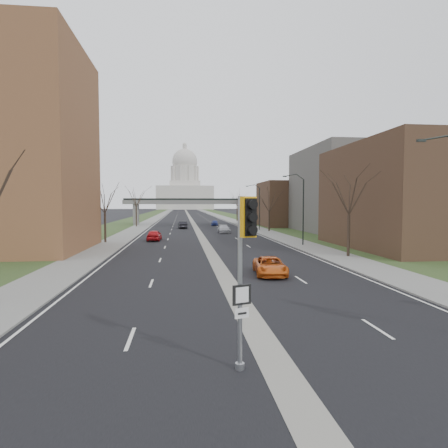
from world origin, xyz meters
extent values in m
plane|color=black|center=(0.00, 0.00, 0.00)|extent=(700.00, 700.00, 0.00)
cube|color=black|center=(0.00, 150.00, 0.01)|extent=(20.00, 600.00, 0.01)
cube|color=gray|center=(0.00, 150.00, 0.00)|extent=(1.20, 600.00, 0.02)
cube|color=gray|center=(12.00, 150.00, 0.06)|extent=(4.00, 600.00, 0.12)
cube|color=gray|center=(-12.00, 150.00, 0.06)|extent=(4.00, 600.00, 0.12)
cube|color=#273D1C|center=(18.00, 150.00, 0.05)|extent=(8.00, 600.00, 0.10)
cube|color=#273D1C|center=(-18.00, 150.00, 0.05)|extent=(8.00, 600.00, 0.10)
cube|color=#4C3223|center=(24.00, 28.00, 6.00)|extent=(16.00, 20.00, 12.00)
cube|color=#56544F|center=(28.00, 52.00, 7.50)|extent=(18.00, 22.00, 15.00)
cube|color=#4C3223|center=(22.00, 70.00, 5.00)|extent=(14.00, 14.00, 10.00)
cube|color=slate|center=(-14.00, 80.00, 2.50)|extent=(1.20, 2.50, 5.00)
cube|color=slate|center=(14.00, 80.00, 2.50)|extent=(1.20, 2.50, 5.00)
cube|color=slate|center=(0.00, 80.00, 5.50)|extent=(34.00, 3.00, 1.00)
cube|color=black|center=(0.00, 80.00, 6.20)|extent=(34.00, 0.15, 0.50)
cube|color=silver|center=(0.00, 320.00, 10.00)|extent=(48.00, 42.00, 20.00)
cube|color=silver|center=(0.00, 320.00, 22.00)|extent=(26.00, 26.00, 5.00)
cylinder|color=silver|center=(0.00, 320.00, 31.00)|extent=(22.00, 22.00, 14.00)
sphere|color=silver|center=(0.00, 320.00, 42.00)|extent=(22.00, 22.00, 22.00)
cylinder|color=silver|center=(0.00, 320.00, 53.50)|extent=(3.60, 3.60, 4.50)
cube|color=black|center=(9.50, 6.00, 8.47)|extent=(0.45, 0.18, 0.14)
cylinder|color=black|center=(11.80, 32.00, 4.12)|extent=(0.16, 0.16, 8.00)
cube|color=black|center=(9.50, 32.00, 8.47)|extent=(0.45, 0.18, 0.14)
cylinder|color=black|center=(11.80, 58.00, 4.12)|extent=(0.16, 0.16, 8.00)
cube|color=black|center=(9.50, 58.00, 8.47)|extent=(0.45, 0.18, 0.14)
cylinder|color=#382B21|center=(-13.00, 38.00, 2.00)|extent=(0.28, 0.28, 3.75)
cylinder|color=#382B21|center=(-13.00, 72.00, 2.25)|extent=(0.28, 0.28, 4.25)
cylinder|color=#382B21|center=(13.00, 22.00, 2.12)|extent=(0.28, 0.28, 4.00)
cylinder|color=#382B21|center=(13.00, 55.00, 1.87)|extent=(0.28, 0.28, 3.50)
cylinder|color=#382B21|center=(13.00, 95.00, 2.25)|extent=(0.28, 0.28, 4.25)
cylinder|color=gray|center=(-1.23, -1.07, 2.72)|extent=(0.15, 0.15, 5.43)
cylinder|color=gray|center=(-1.23, -1.07, 0.10)|extent=(0.29, 0.29, 0.21)
cube|color=#EAA20D|center=(-1.06, -1.56, 4.81)|extent=(0.55, 0.54, 1.20)
cube|color=black|center=(-1.23, -1.07, 2.40)|extent=(0.61, 0.24, 0.63)
cube|color=silver|center=(-1.23, -1.07, 1.83)|extent=(0.46, 0.19, 0.31)
imported|color=red|center=(-6.84, 40.50, 0.77)|extent=(1.99, 4.58, 1.54)
imported|color=black|center=(-2.84, 65.37, 0.74)|extent=(2.00, 4.65, 1.49)
imported|color=#D25B16|center=(3.36, 14.07, 0.65)|extent=(2.59, 4.87, 1.30)
imported|color=#AAACB2|center=(4.37, 52.97, 0.69)|extent=(1.96, 4.79, 1.39)
imported|color=navy|center=(4.72, 74.72, 0.66)|extent=(1.99, 4.04, 1.33)
camera|label=1|loc=(-3.01, -12.38, 5.21)|focal=30.00mm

